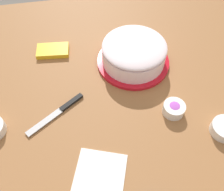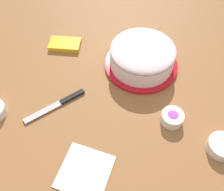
{
  "view_description": "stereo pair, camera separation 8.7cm",
  "coord_description": "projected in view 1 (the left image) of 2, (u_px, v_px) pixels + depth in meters",
  "views": [
    {
      "loc": [
        0.03,
        0.41,
        0.74
      ],
      "look_at": [
        -0.06,
        -0.09,
        0.04
      ],
      "focal_mm": 39.65,
      "sensor_mm": 36.0,
      "label": 1
    },
    {
      "loc": [
        -0.06,
        0.42,
        0.74
      ],
      "look_at": [
        -0.06,
        -0.09,
        0.04
      ],
      "focal_mm": 39.65,
      "sensor_mm": 36.0,
      "label": 2
    }
  ],
  "objects": [
    {
      "name": "ground_plane",
      "position": [
        98.0,
        126.0,
        0.84
      ],
      "size": [
        1.54,
        1.54,
        0.0
      ],
      "primitive_type": "plane",
      "color": "#936038"
    },
    {
      "name": "frosted_cake",
      "position": [
        134.0,
        54.0,
        0.97
      ],
      "size": [
        0.29,
        0.29,
        0.11
      ],
      "color": "red",
      "rests_on": "ground_plane"
    },
    {
      "name": "spreading_knife",
      "position": [
        61.0,
        110.0,
        0.87
      ],
      "size": [
        0.21,
        0.15,
        0.01
      ],
      "color": "silver",
      "rests_on": "ground_plane"
    },
    {
      "name": "sprinkle_bowl_rainbow",
      "position": [
        174.0,
        108.0,
        0.86
      ],
      "size": [
        0.08,
        0.08,
        0.04
      ],
      "color": "white",
      "rests_on": "ground_plane"
    },
    {
      "name": "candy_box_lower",
      "position": [
        53.0,
        51.0,
        1.04
      ],
      "size": [
        0.14,
        0.09,
        0.02
      ],
      "primitive_type": "cube",
      "rotation": [
        0.0,
        0.0,
        -0.1
      ],
      "color": "yellow",
      "rests_on": "ground_plane"
    },
    {
      "name": "paper_napkin",
      "position": [
        100.0,
        175.0,
        0.74
      ],
      "size": [
        0.19,
        0.19,
        0.01
      ],
      "primitive_type": "cube",
      "rotation": [
        0.0,
        0.0,
        -0.34
      ],
      "color": "white",
      "rests_on": "ground_plane"
    }
  ]
}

